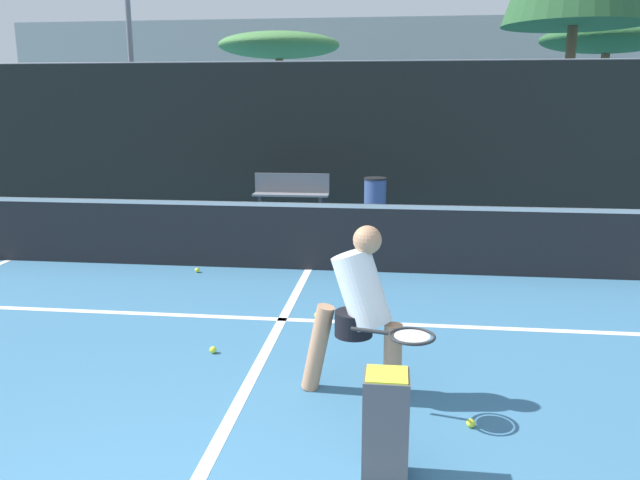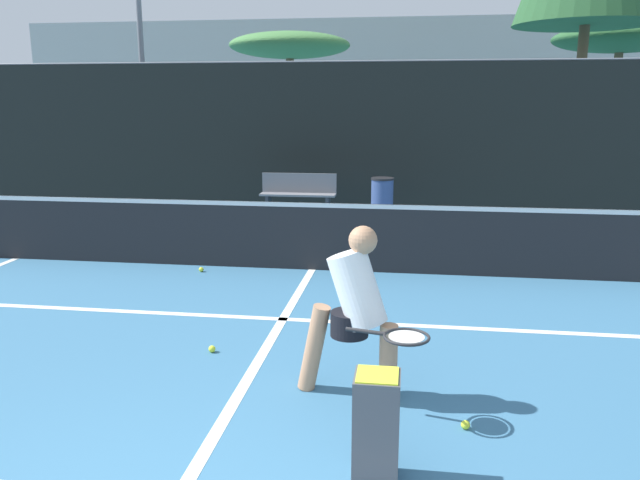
# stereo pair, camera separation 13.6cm
# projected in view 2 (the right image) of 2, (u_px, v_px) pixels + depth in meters

# --- Properties ---
(court_service_line) EXTENTS (8.25, 0.10, 0.01)m
(court_service_line) POSITION_uv_depth(u_px,v_px,m) (283.00, 319.00, 6.77)
(court_service_line) COLOR white
(court_service_line) RESTS_ON ground
(court_center_mark) EXTENTS (0.10, 5.26, 0.01)m
(court_center_mark) POSITION_uv_depth(u_px,v_px,m) (272.00, 338.00, 6.23)
(court_center_mark) COLOR white
(court_center_mark) RESTS_ON ground
(net) EXTENTS (11.09, 0.09, 1.07)m
(net) POSITION_uv_depth(u_px,v_px,m) (312.00, 234.00, 8.66)
(net) COLOR slate
(net) RESTS_ON ground
(fence_back) EXTENTS (24.00, 0.06, 3.16)m
(fence_back) POSITION_uv_depth(u_px,v_px,m) (350.00, 136.00, 13.62)
(fence_back) COLOR black
(fence_back) RESTS_ON ground
(player_practicing) EXTENTS (1.10, 0.71, 1.41)m
(player_practicing) POSITION_uv_depth(u_px,v_px,m) (355.00, 307.00, 4.84)
(player_practicing) COLOR tan
(player_practicing) RESTS_ON ground
(tennis_ball_scattered_3) EXTENTS (0.07, 0.07, 0.07)m
(tennis_ball_scattered_3) POSITION_uv_depth(u_px,v_px,m) (201.00, 269.00, 8.65)
(tennis_ball_scattered_3) COLOR #D1E033
(tennis_ball_scattered_3) RESTS_ON ground
(tennis_ball_scattered_4) EXTENTS (0.07, 0.07, 0.07)m
(tennis_ball_scattered_4) POSITION_uv_depth(u_px,v_px,m) (212.00, 349.00, 5.88)
(tennis_ball_scattered_4) COLOR #D1E033
(tennis_ball_scattered_4) RESTS_ON ground
(tennis_ball_scattered_5) EXTENTS (0.07, 0.07, 0.07)m
(tennis_ball_scattered_5) POSITION_uv_depth(u_px,v_px,m) (465.00, 425.00, 4.50)
(tennis_ball_scattered_5) COLOR #D1E033
(tennis_ball_scattered_5) RESTS_ON ground
(tennis_ball_scattered_7) EXTENTS (0.07, 0.07, 0.07)m
(tennis_ball_scattered_7) POSITION_uv_depth(u_px,v_px,m) (318.00, 315.00, 6.80)
(tennis_ball_scattered_7) COLOR #D1E033
(tennis_ball_scattered_7) RESTS_ON ground
(ball_hopper) EXTENTS (0.28, 0.28, 0.71)m
(ball_hopper) POSITION_uv_depth(u_px,v_px,m) (376.00, 425.00, 3.83)
(ball_hopper) COLOR #4C4C51
(ball_hopper) RESTS_ON ground
(courtside_bench) EXTENTS (1.56, 0.40, 0.86)m
(courtside_bench) POSITION_uv_depth(u_px,v_px,m) (298.00, 193.00, 12.84)
(courtside_bench) COLOR slate
(courtside_bench) RESTS_ON ground
(trash_bin) EXTENTS (0.47, 0.47, 0.81)m
(trash_bin) POSITION_uv_depth(u_px,v_px,m) (382.00, 198.00, 12.61)
(trash_bin) COLOR #384C7F
(trash_bin) RESTS_ON ground
(parked_car) EXTENTS (1.86, 4.04, 1.49)m
(parked_car) POSITION_uv_depth(u_px,v_px,m) (213.00, 159.00, 18.43)
(parked_car) COLOR navy
(parked_car) RESTS_ON ground
(tree_west) EXTENTS (4.27, 4.27, 4.68)m
(tree_west) POSITION_uv_depth(u_px,v_px,m) (290.00, 47.00, 22.00)
(tree_west) COLOR brown
(tree_west) RESTS_ON ground
(tree_mid) EXTENTS (4.38, 4.38, 4.79)m
(tree_mid) POSITION_uv_depth(u_px,v_px,m) (620.00, 40.00, 20.66)
(tree_mid) COLOR brown
(tree_mid) RESTS_ON ground
(building_far) EXTENTS (36.00, 2.40, 6.15)m
(building_far) POSITION_uv_depth(u_px,v_px,m) (385.00, 85.00, 30.86)
(building_far) COLOR #B2ADA3
(building_far) RESTS_ON ground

